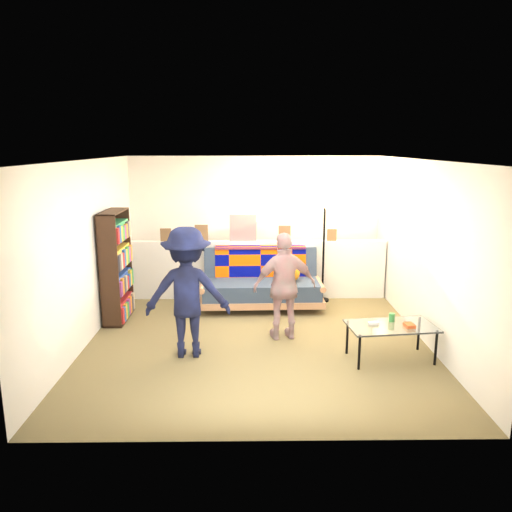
{
  "coord_description": "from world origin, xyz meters",
  "views": [
    {
      "loc": [
        -0.09,
        -6.49,
        2.59
      ],
      "look_at": [
        0.0,
        0.4,
        1.05
      ],
      "focal_mm": 35.0,
      "sensor_mm": 36.0,
      "label": 1
    }
  ],
  "objects": [
    {
      "name": "person_right",
      "position": [
        0.38,
        -0.06,
        0.73
      ],
      "size": [
        0.91,
        0.5,
        1.46
      ],
      "primitive_type": "imported",
      "rotation": [
        0.0,
        0.0,
        3.32
      ],
      "color": "pink",
      "rests_on": "ground"
    },
    {
      "name": "floor_lamp",
      "position": [
        1.16,
        1.62,
        1.19
      ],
      "size": [
        0.36,
        0.31,
        1.68
      ],
      "color": "black",
      "rests_on": "ground"
    },
    {
      "name": "bookshelf",
      "position": [
        -2.08,
        0.74,
        0.77
      ],
      "size": [
        0.28,
        0.83,
        1.65
      ],
      "color": "black",
      "rests_on": "ground"
    },
    {
      "name": "ledge_decor",
      "position": [
        -0.23,
        1.78,
        1.18
      ],
      "size": [
        2.97,
        0.02,
        0.45
      ],
      "color": "brown",
      "rests_on": "half_wall_ledge"
    },
    {
      "name": "person_left",
      "position": [
        -0.86,
        -0.59,
        0.81
      ],
      "size": [
        1.07,
        0.64,
        1.63
      ],
      "primitive_type": "imported",
      "rotation": [
        0.0,
        0.0,
        3.18
      ],
      "color": "black",
      "rests_on": "ground"
    },
    {
      "name": "room_shell",
      "position": [
        0.0,
        0.47,
        1.67
      ],
      "size": [
        4.6,
        5.05,
        2.45
      ],
      "color": "silver",
      "rests_on": "ground"
    },
    {
      "name": "futon_sofa",
      "position": [
        0.11,
        1.31,
        0.39
      ],
      "size": [
        1.98,
        1.0,
        0.84
      ],
      "color": "#B07B55",
      "rests_on": "ground"
    },
    {
      "name": "half_wall_ledge",
      "position": [
        0.0,
        1.8,
        0.5
      ],
      "size": [
        4.45,
        0.15,
        1.0
      ],
      "primitive_type": "cube",
      "color": "silver",
      "rests_on": "ground"
    },
    {
      "name": "ground",
      "position": [
        0.0,
        0.0,
        0.0
      ],
      "size": [
        5.0,
        5.0,
        0.0
      ],
      "primitive_type": "plane",
      "color": "brown",
      "rests_on": "ground"
    },
    {
      "name": "coffee_table",
      "position": [
        1.64,
        -0.77,
        0.41
      ],
      "size": [
        1.11,
        0.7,
        0.55
      ],
      "color": "black",
      "rests_on": "ground"
    }
  ]
}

